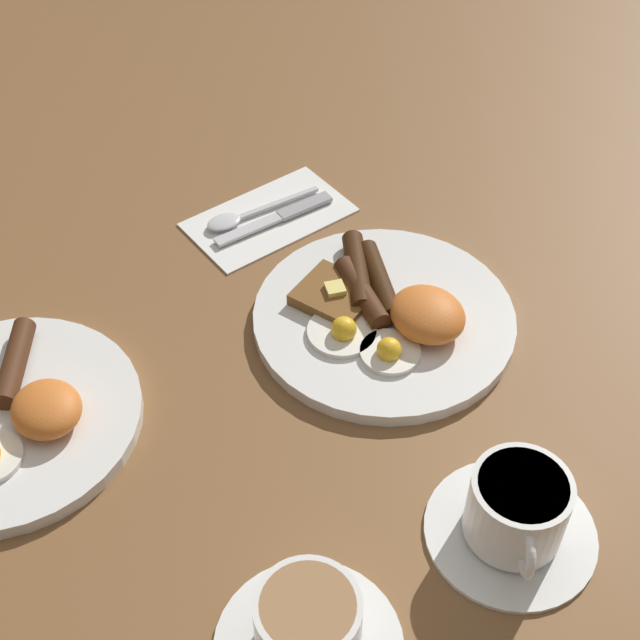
% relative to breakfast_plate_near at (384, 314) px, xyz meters
% --- Properties ---
extents(ground_plane, '(3.00, 3.00, 0.00)m').
position_rel_breakfast_plate_near_xyz_m(ground_plane, '(0.00, 0.00, -0.01)').
color(ground_plane, brown).
extents(breakfast_plate_near, '(0.28, 0.28, 0.05)m').
position_rel_breakfast_plate_near_xyz_m(breakfast_plate_near, '(0.00, 0.00, 0.00)').
color(breakfast_plate_near, white).
rests_on(breakfast_plate_near, ground_plane).
extents(breakfast_plate_far, '(0.26, 0.26, 0.05)m').
position_rel_breakfast_plate_near_xyz_m(breakfast_plate_far, '(0.09, 0.38, -0.00)').
color(breakfast_plate_far, white).
rests_on(breakfast_plate_far, ground_plane).
extents(teacup_near, '(0.15, 0.15, 0.08)m').
position_rel_breakfast_plate_near_xyz_m(teacup_near, '(-0.27, 0.06, 0.02)').
color(teacup_near, white).
rests_on(teacup_near, ground_plane).
extents(teacup_far, '(0.15, 0.15, 0.07)m').
position_rel_breakfast_plate_near_xyz_m(teacup_far, '(-0.26, 0.26, 0.02)').
color(teacup_far, white).
rests_on(teacup_far, ground_plane).
extents(napkin, '(0.13, 0.20, 0.01)m').
position_rel_breakfast_plate_near_xyz_m(napkin, '(0.22, 0.01, -0.01)').
color(napkin, white).
rests_on(napkin, ground_plane).
extents(knife, '(0.02, 0.16, 0.01)m').
position_rel_breakfast_plate_near_xyz_m(knife, '(0.21, 0.00, -0.01)').
color(knife, silver).
rests_on(knife, napkin).
extents(spoon, '(0.03, 0.15, 0.01)m').
position_rel_breakfast_plate_near_xyz_m(spoon, '(0.23, 0.05, -0.01)').
color(spoon, silver).
rests_on(spoon, napkin).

